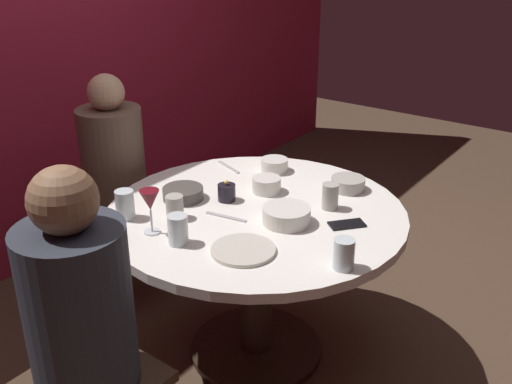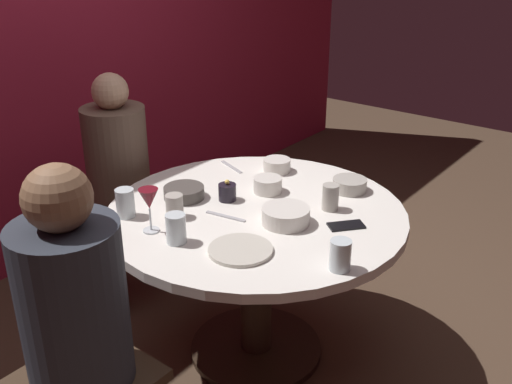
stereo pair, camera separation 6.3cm
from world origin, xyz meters
The scene contains 21 objects.
ground_plane centered at (0.00, 0.00, 0.00)m, with size 8.00×8.00×0.00m, color #4C3828.
back_wall centered at (0.00, 1.53, 1.30)m, with size 6.00×0.10×2.60m, color maroon.
dining_table centered at (0.00, 0.00, 0.56)m, with size 1.24×1.24×0.72m.
seated_diner_left centered at (-0.90, 0.00, 0.74)m, with size 0.40×0.40×1.20m.
seated_diner_back centered at (0.00, 0.87, 0.72)m, with size 0.40×0.40×1.17m.
candle_holder centered at (0.00, 0.16, 0.76)m, with size 0.08×0.08×0.09m.
wine_glass centered at (-0.40, 0.20, 0.85)m, with size 0.08×0.08×0.18m.
dinner_plate centered at (-0.31, -0.17, 0.73)m, with size 0.24×0.24×0.01m, color beige.
cell_phone centered at (0.10, -0.37, 0.73)m, with size 0.07×0.14×0.01m, color black.
bowl_serving_large centered at (0.41, -0.21, 0.75)m, with size 0.15×0.15×0.06m, color #B2ADA3.
bowl_salad_center centered at (-0.10, 0.32, 0.75)m, with size 0.17×0.17×0.05m, color #4C4742.
bowl_small_white centered at (0.17, 0.07, 0.76)m, with size 0.13×0.13×0.07m, color silver.
bowl_sauce_side centered at (0.39, 0.18, 0.75)m, with size 0.13×0.13×0.06m, color silver.
bowl_rice_portion centered at (-0.03, -0.17, 0.76)m, with size 0.19×0.19×0.07m, color silver.
cup_near_candle centered at (-0.40, 0.06, 0.78)m, with size 0.08×0.08×0.11m, color silver.
cup_by_left_diner centered at (0.19, -0.24, 0.78)m, with size 0.07×0.07×0.11m, color #B2ADA3.
cup_by_right_diner centered at (-0.25, 0.22, 0.77)m, with size 0.07×0.07×0.10m, color #B2ADA3.
cup_center_front centered at (-0.19, -0.51, 0.78)m, with size 0.07×0.07×0.11m, color silver.
cup_far_edge centered at (-0.37, 0.38, 0.78)m, with size 0.08×0.08×0.12m, color silver.
fork_near_plate centered at (0.30, 0.38, 0.73)m, with size 0.02×0.18×0.01m, color #B7B7BC.
knife_near_plate centered at (-0.13, 0.05, 0.73)m, with size 0.02×0.18×0.01m, color #B7B7BC.
Camera 1 is at (-1.78, -1.31, 1.79)m, focal length 41.64 mm.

